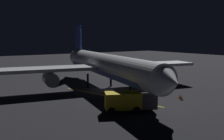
{
  "coord_description": "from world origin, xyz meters",
  "views": [
    {
      "loc": [
        22.61,
        35.44,
        8.56
      ],
      "look_at": [
        0.0,
        2.0,
        3.5
      ],
      "focal_mm": 42.2,
      "sensor_mm": 36.0,
      "label": 1
    }
  ],
  "objects": [
    {
      "name": "baggage_truck",
      "position": [
        4.61,
        12.13,
        1.2
      ],
      "size": [
        6.13,
        4.52,
        2.3
      ],
      "color": "gold",
      "rests_on": "ground_plane"
    },
    {
      "name": "catering_truck",
      "position": [
        -11.63,
        -2.47,
        1.34
      ],
      "size": [
        6.83,
        3.2,
        2.61
      ],
      "color": "maroon",
      "rests_on": "ground_plane"
    },
    {
      "name": "ground_plane",
      "position": [
        0.0,
        0.0,
        -0.1
      ],
      "size": [
        180.0,
        180.0,
        0.2
      ],
      "primitive_type": "cube",
      "color": "black"
    },
    {
      "name": "airliner",
      "position": [
        -0.13,
        -0.63,
        3.99
      ],
      "size": [
        34.38,
        39.54,
        11.0
      ],
      "color": "white",
      "rests_on": "ground_plane"
    },
    {
      "name": "traffic_cone_under_wing",
      "position": [
        -5.04,
        11.61,
        0.25
      ],
      "size": [
        0.5,
        0.5,
        0.55
      ],
      "color": "#EA590F",
      "rests_on": "ground_plane"
    },
    {
      "name": "traffic_cone_near_left",
      "position": [
        -5.63,
        10.78,
        0.25
      ],
      "size": [
        0.5,
        0.5,
        0.55
      ],
      "color": "#EA590F",
      "rests_on": "ground_plane"
    },
    {
      "name": "ground_crew_worker",
      "position": [
        2.56,
        12.32,
        0.89
      ],
      "size": [
        0.4,
        0.4,
        1.74
      ],
      "color": "black",
      "rests_on": "ground_plane"
    },
    {
      "name": "traffic_cone_near_right",
      "position": [
        -1.63,
        6.98,
        0.25
      ],
      "size": [
        0.5,
        0.5,
        0.55
      ],
      "color": "#EA590F",
      "rests_on": "ground_plane"
    },
    {
      "name": "apron_guide_stripe",
      "position": [
        2.05,
        4.0,
        0.0
      ],
      "size": [
        4.83,
        18.15,
        0.01
      ],
      "primitive_type": "cube",
      "rotation": [
        0.0,
        0.0,
        0.25
      ],
      "color": "gold",
      "rests_on": "ground_plane"
    }
  ]
}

